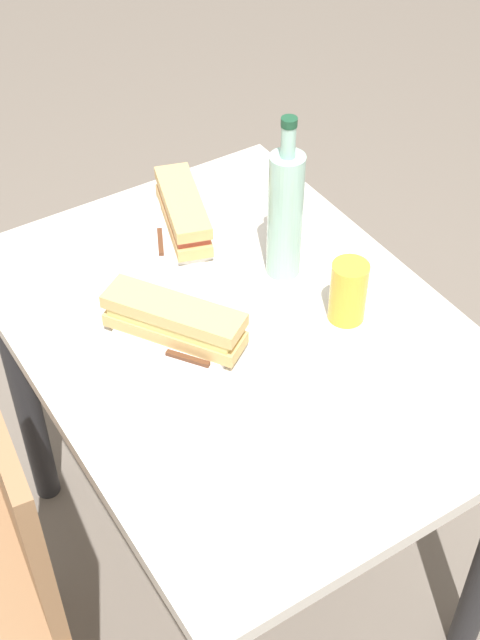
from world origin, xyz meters
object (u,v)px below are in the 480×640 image
knife_near (167,353)px  plate_far (184,227)px  plate_near (175,337)px  dining_table (240,382)px  water_bottle (285,213)px  baguette_sandwich_near (174,320)px  beer_glass (348,292)px  knife_far (160,230)px  baguette_sandwich_far (183,211)px

knife_near → plate_far: knife_near is taller
plate_near → knife_near: size_ratio=1.46×
dining_table → water_bottle: size_ratio=2.98×
baguette_sandwich_near → beer_glass: bearing=-111.0°
plate_near → beer_glass: beer_glass is taller
dining_table → knife_far: bearing=-0.9°
dining_table → plate_far: bearing=-10.7°
knife_far → beer_glass: 0.43m
knife_near → water_bottle: 0.34m
knife_near → knife_far: 0.35m
dining_table → baguette_sandwich_near: (0.04, 0.11, 0.19)m
dining_table → baguette_sandwich_near: bearing=72.5°
knife_near → beer_glass: bearing=-103.0°
plate_near → beer_glass: (-0.11, -0.29, 0.05)m
knife_near → plate_far: 0.37m
beer_glass → water_bottle: bearing=7.8°
beer_glass → dining_table: bearing=66.8°
baguette_sandwich_far → plate_near: bearing=147.7°
knife_near → plate_far: (0.31, -0.21, -0.01)m
knife_far → beer_glass: size_ratio=1.39×
dining_table → water_bottle: water_bottle is taller
baguette_sandwich_near → beer_glass: (-0.11, -0.29, 0.01)m
plate_far → baguette_sandwich_far: (0.00, -0.00, 0.04)m
knife_near → water_bottle: bearing=-72.9°
dining_table → baguette_sandwich_near: size_ratio=3.96×
baguette_sandwich_near → beer_glass: size_ratio=2.08×
baguette_sandwich_far → knife_far: 0.06m
plate_far → baguette_sandwich_far: size_ratio=0.91×
baguette_sandwich_near → knife_near: 0.06m
baguette_sandwich_near → dining_table: bearing=-107.5°
plate_far → water_bottle: bearing=-155.2°
baguette_sandwich_far → knife_far: size_ratio=1.47×
knife_far → plate_near: bearing=156.8°
plate_far → water_bottle: 0.27m
baguette_sandwich_near → water_bottle: size_ratio=0.75×
dining_table → beer_glass: 0.28m
plate_near → baguette_sandwich_far: bearing=-32.3°
beer_glass → knife_far: bearing=24.3°
plate_far → baguette_sandwich_far: 0.04m
knife_near → baguette_sandwich_far: baguette_sandwich_far is taller
plate_near → dining_table: bearing=-107.5°
baguette_sandwich_near → knife_near: size_ratio=1.63×
water_bottle → beer_glass: water_bottle is taller
dining_table → water_bottle: bearing=-59.4°
plate_near → baguette_sandwich_far: 0.32m
knife_near → knife_far: (0.31, -0.15, 0.00)m
baguette_sandwich_near → knife_far: (0.27, -0.12, -0.03)m
knife_near → knife_far: bearing=-26.2°
baguette_sandwich_near → knife_near: (-0.04, 0.04, -0.03)m
knife_far → dining_table: bearing=179.1°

